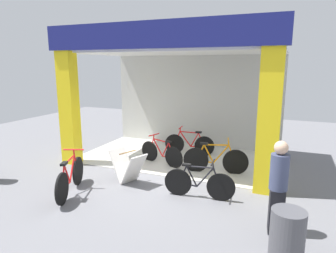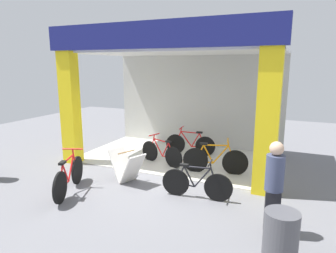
% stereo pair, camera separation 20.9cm
% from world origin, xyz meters
% --- Properties ---
extents(ground_plane, '(19.83, 19.83, 0.00)m').
position_xyz_m(ground_plane, '(0.00, 0.00, 0.00)').
color(ground_plane, slate).
rests_on(ground_plane, ground).
extents(shop_facade, '(6.11, 3.63, 3.86)m').
position_xyz_m(shop_facade, '(0.00, 1.76, 2.09)').
color(shop_facade, beige).
rests_on(shop_facade, ground).
extents(bicycle_inside_0, '(1.61, 0.44, 0.89)m').
position_xyz_m(bicycle_inside_0, '(0.22, 2.09, 0.35)').
color(bicycle_inside_0, black).
rests_on(bicycle_inside_0, ground).
extents(bicycle_inside_1, '(1.49, 0.56, 0.86)m').
position_xyz_m(bicycle_inside_1, '(-0.21, 0.85, 0.34)').
color(bicycle_inside_1, black).
rests_on(bicycle_inside_1, ground).
extents(bicycle_inside_2, '(1.69, 0.50, 0.94)m').
position_xyz_m(bicycle_inside_2, '(1.39, 0.75, 0.38)').
color(bicycle_inside_2, black).
rests_on(bicycle_inside_2, ground).
extents(bicycle_parked_0, '(0.68, 1.63, 0.95)m').
position_xyz_m(bicycle_parked_0, '(-1.29, -1.75, 0.38)').
color(bicycle_parked_0, black).
rests_on(bicycle_parked_0, ground).
extents(bicycle_parked_1, '(1.55, 0.43, 0.85)m').
position_xyz_m(bicycle_parked_1, '(1.42, -0.87, 0.34)').
color(bicycle_parked_1, black).
rests_on(bicycle_parked_1, ground).
extents(sandwich_board_sign, '(1.04, 0.79, 0.79)m').
position_xyz_m(sandwich_board_sign, '(-0.44, -0.68, 0.39)').
color(sandwich_board_sign, silver).
rests_on(sandwich_board_sign, ground).
extents(pedestrian_0, '(0.34, 0.53, 1.63)m').
position_xyz_m(pedestrian_0, '(3.04, -1.66, 0.83)').
color(pedestrian_0, black).
rests_on(pedestrian_0, ground).
extents(trash_bin, '(0.49, 0.49, 0.82)m').
position_xyz_m(trash_bin, '(3.22, -2.47, 0.41)').
color(trash_bin, '#4C4C51').
rests_on(trash_bin, ground).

